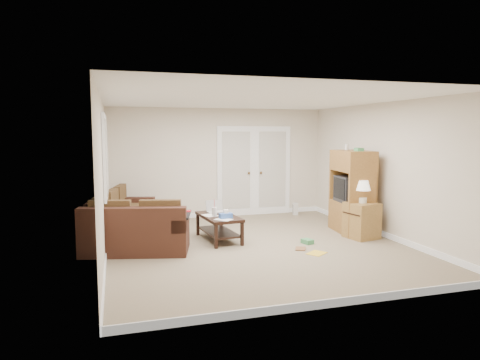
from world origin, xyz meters
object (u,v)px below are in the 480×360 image
object	(u,v)px
tv_armoire	(352,191)
side_cabinet	(362,217)
sectional_sofa	(129,225)
coffee_table	(219,226)

from	to	relation	value
tv_armoire	side_cabinet	bearing A→B (deg)	-90.86
tv_armoire	side_cabinet	xyz separation A→B (m)	(-0.06, -0.47, -0.42)
sectional_sofa	side_cabinet	bearing A→B (deg)	1.70
side_cabinet	sectional_sofa	bearing A→B (deg)	156.91
coffee_table	side_cabinet	bearing A→B (deg)	-19.54
sectional_sofa	coffee_table	xyz separation A→B (m)	(1.57, -0.26, -0.06)
tv_armoire	sectional_sofa	bearing A→B (deg)	-178.84
side_cabinet	tv_armoire	bearing A→B (deg)	71.33
tv_armoire	side_cabinet	distance (m)	0.64
sectional_sofa	tv_armoire	bearing A→B (deg)	8.14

